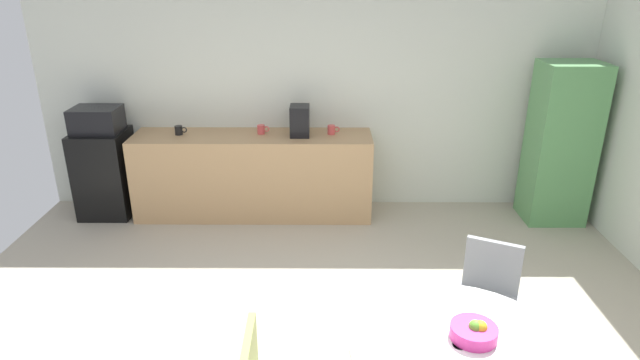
% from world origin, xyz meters
% --- Properties ---
extents(wall_back, '(6.00, 0.10, 2.60)m').
position_xyz_m(wall_back, '(0.00, 3.00, 1.30)').
color(wall_back, silver).
rests_on(wall_back, ground_plane).
extents(counter_block, '(2.53, 0.60, 0.90)m').
position_xyz_m(counter_block, '(-0.67, 2.65, 0.45)').
color(counter_block, tan).
rests_on(counter_block, ground_plane).
extents(mini_fridge, '(0.54, 0.54, 0.94)m').
position_xyz_m(mini_fridge, '(-2.28, 2.65, 0.47)').
color(mini_fridge, black).
rests_on(mini_fridge, ground_plane).
extents(microwave, '(0.48, 0.38, 0.26)m').
position_xyz_m(microwave, '(-2.28, 2.65, 1.07)').
color(microwave, black).
rests_on(microwave, mini_fridge).
extents(locker_cabinet, '(0.60, 0.50, 1.68)m').
position_xyz_m(locker_cabinet, '(2.55, 2.55, 0.84)').
color(locker_cabinet, '#599959').
rests_on(locker_cabinet, ground_plane).
extents(chair_gray, '(0.56, 0.56, 0.83)m').
position_xyz_m(chair_gray, '(1.22, 0.37, 0.52)').
color(chair_gray, silver).
rests_on(chair_gray, ground_plane).
extents(fruit_bowl, '(0.25, 0.25, 0.11)m').
position_xyz_m(fruit_bowl, '(0.87, -0.46, 0.80)').
color(fruit_bowl, '#D8338C').
rests_on(fruit_bowl, round_table).
extents(mug_white, '(0.13, 0.08, 0.09)m').
position_xyz_m(mug_white, '(-0.57, 2.71, 0.95)').
color(mug_white, '#D84C4C').
rests_on(mug_white, counter_block).
extents(mug_green, '(0.13, 0.08, 0.09)m').
position_xyz_m(mug_green, '(-1.44, 2.67, 0.95)').
color(mug_green, black).
rests_on(mug_green, counter_block).
extents(mug_red, '(0.13, 0.08, 0.09)m').
position_xyz_m(mug_red, '(0.18, 2.70, 0.95)').
color(mug_red, '#D84C4C').
rests_on(mug_red, counter_block).
extents(coffee_maker, '(0.20, 0.24, 0.32)m').
position_xyz_m(coffee_maker, '(-0.16, 2.65, 1.06)').
color(coffee_maker, black).
rests_on(coffee_maker, counter_block).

